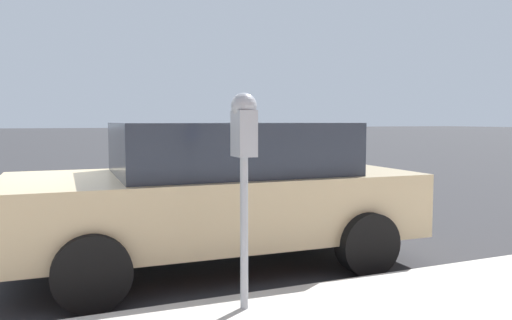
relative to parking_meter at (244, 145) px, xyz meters
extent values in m
plane|color=#2B2B2D|center=(2.51, 0.97, -1.37)|extent=(220.00, 220.00, 0.00)
cylinder|color=gray|center=(0.00, 0.00, -0.66)|extent=(0.06, 0.06, 1.15)
cube|color=gray|center=(0.00, 0.00, 0.08)|extent=(0.20, 0.14, 0.34)
sphere|color=gray|center=(0.00, 0.00, 0.28)|extent=(0.19, 0.19, 0.19)
cube|color=#19389E|center=(0.11, 0.00, 0.04)|extent=(0.01, 0.11, 0.12)
cube|color=black|center=(0.11, 0.00, 0.16)|extent=(0.01, 0.10, 0.08)
cube|color=tan|center=(1.66, -0.30, -0.72)|extent=(2.01, 4.28, 0.67)
cube|color=#232833|center=(1.65, -0.47, -0.12)|extent=(1.73, 2.42, 0.54)
cylinder|color=black|center=(0.75, 1.03, -1.05)|extent=(0.24, 0.65, 0.64)
cylinder|color=black|center=(2.64, 0.98, -1.05)|extent=(0.24, 0.65, 0.64)
cylinder|color=black|center=(0.67, -1.59, -1.05)|extent=(0.24, 0.65, 0.64)
cylinder|color=black|center=(2.57, -1.64, -1.05)|extent=(0.24, 0.65, 0.64)
camera|label=1|loc=(-3.41, 1.34, 0.17)|focal=35.00mm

